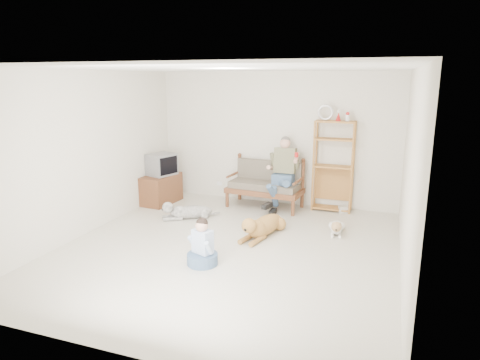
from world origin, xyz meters
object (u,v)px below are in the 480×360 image
at_px(tv_stand, 161,189).
at_px(etagere, 333,165).
at_px(golden_retriever, 262,226).
at_px(loveseat, 266,183).

bearing_deg(tv_stand, etagere, 16.31).
bearing_deg(golden_retriever, tv_stand, 168.80).
xyz_separation_m(loveseat, golden_retriever, (0.42, -1.65, -0.31)).
bearing_deg(loveseat, etagere, 13.06).
relative_size(loveseat, golden_retriever, 1.13).
relative_size(loveseat, etagere, 0.75).
relative_size(loveseat, tv_stand, 1.65).
bearing_deg(tv_stand, golden_retriever, -18.96).
height_order(etagere, tv_stand, etagere).
xyz_separation_m(loveseat, etagere, (1.31, 0.18, 0.43)).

